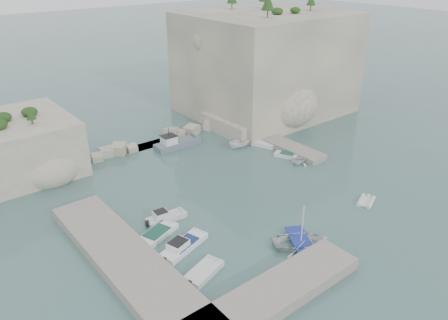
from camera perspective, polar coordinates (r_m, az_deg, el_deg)
ground at (r=50.42m, az=4.29°, el=-5.36°), size 400.00×400.00×0.00m
cliff_east at (r=77.84m, az=5.52°, el=12.45°), size 26.00×22.00×17.00m
cliff_terrace at (r=69.87m, az=2.17°, el=4.84°), size 8.00×10.00×2.50m
outcrop_west at (r=61.41m, az=-26.60°, el=1.35°), size 16.00×14.00×7.00m
quay_west at (r=41.50m, az=-12.68°, el=-12.66°), size 5.00×24.00×1.10m
quay_south at (r=37.23m, az=6.08°, el=-17.28°), size 18.00×4.00×1.10m
ledge_east at (r=65.12m, az=7.09°, el=2.28°), size 3.00×16.00×0.80m
breakwater at (r=65.68m, az=-9.46°, el=2.61°), size 28.00×3.00×1.40m
motorboat_c at (r=44.95m, az=-8.74°, el=-9.84°), size 5.55×3.56×0.70m
motorboat_d at (r=43.04m, az=-5.24°, el=-11.41°), size 6.28×3.48×1.40m
motorboat_e at (r=39.98m, az=-2.67°, el=-14.65°), size 4.71×3.04×0.70m
motorboat_b at (r=47.34m, az=-7.50°, el=-7.76°), size 4.80×1.93×1.40m
rowboat at (r=43.91m, az=9.97°, el=-10.90°), size 6.74×6.13×1.14m
inflatable_dinghy at (r=52.51m, az=18.03°, el=-5.33°), size 3.33×2.48×0.44m
tender_east_a at (r=59.87m, az=9.75°, el=-0.46°), size 3.08×2.72×1.52m
tender_east_b at (r=61.52m, az=8.22°, el=0.38°), size 2.78×3.97×0.70m
tender_east_c at (r=64.93m, az=4.78°, el=1.94°), size 3.25×5.00×0.70m
tender_east_d at (r=64.09m, az=2.15°, el=1.69°), size 4.07×1.83×1.53m
work_boat at (r=64.65m, az=-6.09°, el=1.77°), size 7.61×2.34×2.20m
rowboat_mast at (r=42.41m, az=10.24°, el=-7.98°), size 0.10×0.10×4.20m
vegetation at (r=73.88m, az=1.98°, el=19.28°), size 53.48×13.88×13.40m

